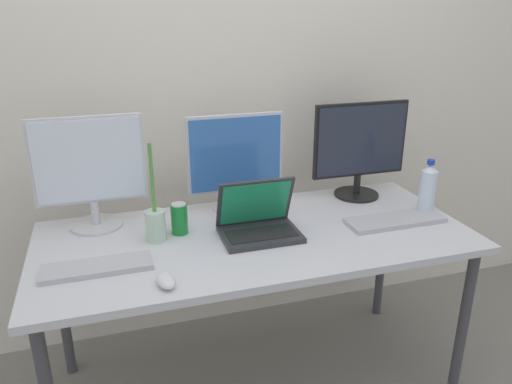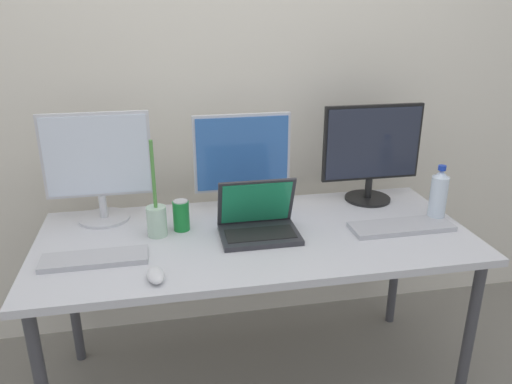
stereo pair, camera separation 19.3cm
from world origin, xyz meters
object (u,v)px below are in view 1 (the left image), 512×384
Objects in this scene: work_desk at (256,248)px; monitor_left at (90,170)px; monitor_right at (360,147)px; soda_can_near_keyboard at (179,219)px; mouse_by_keyboard at (166,280)px; keyboard_main at (97,267)px; laptop_silver at (258,222)px; bamboo_vase at (155,223)px; water_bottle at (428,189)px; monitor_center at (236,161)px; keyboard_aux at (395,220)px.

monitor_left reaches higher than work_desk.
monitor_right reaches higher than work_desk.
soda_can_near_keyboard is at bearing -27.27° from monitor_left.
soda_can_near_keyboard reaches higher than mouse_by_keyboard.
mouse_by_keyboard is at bearing -38.89° from keyboard_main.
monitor_left is 0.70m from laptop_silver.
work_desk is at bearing -9.49° from bamboo_vase.
monitor_left is at bearing 156.58° from laptop_silver.
water_bottle is at bearing -55.06° from monitor_right.
monitor_left is 0.40m from soda_can_near_keyboard.
mouse_by_keyboard is (-0.39, -0.56, -0.20)m from monitor_center.
laptop_silver is 0.73× the size of keyboard_aux.
keyboard_aux is 0.90m from soda_can_near_keyboard.
monitor_right is at bearing 11.58° from bamboo_vase.
soda_can_near_keyboard is at bearing -169.39° from monitor_right.
monitor_center is at bearing 92.84° from laptop_silver.
work_desk is 4.02× the size of monitor_center.
monitor_center is 0.84m from water_bottle.
monitor_right is 1.14m from mouse_by_keyboard.
keyboard_main is 0.39m from soda_can_near_keyboard.
keyboard_main is 0.27m from mouse_by_keyboard.
keyboard_main is 0.89× the size of keyboard_aux.
monitor_center reaches higher than laptop_silver.
bamboo_vase is (-0.97, -0.20, -0.17)m from monitor_right.
monitor_left is 1.50× the size of laptop_silver.
keyboard_main reaches higher than work_desk.
laptop_silver is (0.01, -0.29, -0.17)m from monitor_center.
monitor_center is at bearing 1.77° from monitor_left.
monitor_center is 3.91× the size of mouse_by_keyboard.
keyboard_main is 3.43× the size of mouse_by_keyboard.
monitor_right is at bearing 24.23° from work_desk.
water_bottle is at bearing 3.82° from keyboard_main.
laptop_silver is at bearing -15.54° from work_desk.
mouse_by_keyboard is 1.21m from water_bottle.
keyboard_aux is (0.60, -0.35, -0.21)m from monitor_center.
keyboard_main is 1.54× the size of water_bottle.
bamboo_vase is (-0.39, 0.07, 0.02)m from laptop_silver.
keyboard_aux is (0.58, -0.06, -0.04)m from laptop_silver.
keyboard_aux is 1.73× the size of water_bottle.
water_bottle is at bearing 5.23° from mouse_by_keyboard.
monitor_center is 0.72m from keyboard_aux.
monitor_right is at bearing 10.61° from soda_can_near_keyboard.
monitor_center is 1.14× the size of keyboard_main.
keyboard_aux is (1.20, 0.04, 0.00)m from keyboard_main.
mouse_by_keyboard reaches higher than work_desk.
laptop_silver is at bearing 173.14° from keyboard_aux.
monitor_center is 0.75m from keyboard_main.
mouse_by_keyboard is (-0.98, -0.54, -0.22)m from monitor_right.
monitor_left is at bearing 163.93° from keyboard_aux.
work_desk is 0.40m from monitor_center.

